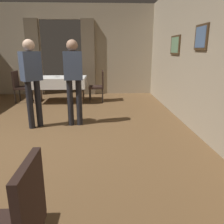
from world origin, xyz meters
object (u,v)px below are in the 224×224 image
at_px(chair_mid_right, 99,84).
at_px(flower_vase_mid, 70,74).
at_px(chair_mid_left, 20,85).
at_px(glass_mid_b, 75,74).
at_px(dining_table_mid, 59,80).
at_px(person_waiter_by_doorway, 32,77).
at_px(person_diner_standing_aside, 73,76).
at_px(plate_mid_c, 56,77).

height_order(chair_mid_right, flower_vase_mid, flower_vase_mid).
relative_size(chair_mid_left, glass_mid_b, 10.60).
distance_m(dining_table_mid, person_waiter_by_doorway, 2.32).
bearing_deg(chair_mid_left, dining_table_mid, -0.32).
relative_size(chair_mid_right, chair_mid_left, 1.00).
distance_m(chair_mid_left, person_diner_standing_aside, 2.93).
bearing_deg(flower_vase_mid, chair_mid_left, 173.95).
height_order(dining_table_mid, person_waiter_by_doorway, person_waiter_by_doorway).
relative_size(chair_mid_left, plate_mid_c, 4.56).
height_order(dining_table_mid, glass_mid_b, glass_mid_b).
distance_m(dining_table_mid, plate_mid_c, 0.15).
distance_m(flower_vase_mid, glass_mid_b, 0.45).
distance_m(chair_mid_right, person_waiter_by_doorway, 2.69).
bearing_deg(chair_mid_right, glass_mid_b, 161.35).
xyz_separation_m(glass_mid_b, person_waiter_by_doorway, (-0.53, -2.57, 0.23)).
xyz_separation_m(chair_mid_right, plate_mid_c, (-1.27, 0.00, 0.24)).
distance_m(dining_table_mid, chair_mid_left, 1.18).
xyz_separation_m(dining_table_mid, flower_vase_mid, (0.36, -0.16, 0.20)).
bearing_deg(plate_mid_c, chair_mid_left, -178.30).
distance_m(flower_vase_mid, person_waiter_by_doorway, 2.19).
bearing_deg(glass_mid_b, chair_mid_right, -18.65).
height_order(flower_vase_mid, person_waiter_by_doorway, person_waiter_by_doorway).
bearing_deg(person_diner_standing_aside, chair_mid_left, 130.44).
distance_m(plate_mid_c, person_waiter_by_doorway, 2.34).
xyz_separation_m(glass_mid_b, plate_mid_c, (-0.54, -0.24, -0.04)).
bearing_deg(dining_table_mid, person_diner_standing_aside, -72.23).
xyz_separation_m(chair_mid_left, plate_mid_c, (1.07, 0.03, 0.24)).
relative_size(glass_mid_b, person_diner_standing_aside, 0.05).
xyz_separation_m(dining_table_mid, glass_mid_b, (0.44, 0.28, 0.14)).
distance_m(chair_mid_left, person_waiter_by_doorway, 2.59).
bearing_deg(glass_mid_b, chair_mid_left, -170.34).
relative_size(dining_table_mid, glass_mid_b, 17.86).
height_order(flower_vase_mid, plate_mid_c, flower_vase_mid).
relative_size(person_waiter_by_doorway, person_diner_standing_aside, 1.00).
bearing_deg(person_diner_standing_aside, glass_mid_b, 96.03).
height_order(dining_table_mid, flower_vase_mid, flower_vase_mid).
bearing_deg(flower_vase_mid, chair_mid_right, 13.20).
relative_size(flower_vase_mid, plate_mid_c, 0.97).
distance_m(dining_table_mid, person_diner_standing_aside, 2.33).
relative_size(chair_mid_right, person_diner_standing_aside, 0.54).
bearing_deg(glass_mid_b, plate_mid_c, -155.83).
bearing_deg(person_diner_standing_aside, chair_mid_right, 78.12).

